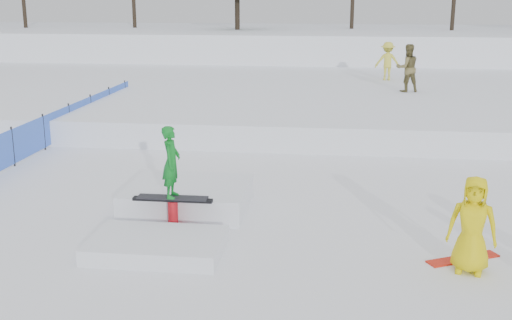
# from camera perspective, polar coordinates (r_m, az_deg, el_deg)

# --- Properties ---
(ground) EXTENTS (120.00, 120.00, 0.00)m
(ground) POSITION_cam_1_polar(r_m,az_deg,el_deg) (12.35, -3.49, -7.21)
(ground) COLOR white
(snow_berm) EXTENTS (60.00, 14.00, 2.40)m
(snow_berm) POSITION_cam_1_polar(r_m,az_deg,el_deg) (41.45, 4.23, 9.90)
(snow_berm) COLOR white
(snow_berm) RESTS_ON ground
(snow_midrise) EXTENTS (50.00, 18.00, 0.80)m
(snow_midrise) POSITION_cam_1_polar(r_m,az_deg,el_deg) (27.66, 2.62, 5.90)
(snow_midrise) COLOR white
(snow_midrise) RESTS_ON ground
(safety_fence) EXTENTS (0.05, 16.00, 1.10)m
(safety_fence) POSITION_cam_1_polar(r_m,az_deg,el_deg) (20.26, -18.34, 2.38)
(safety_fence) COLOR blue
(safety_fence) RESTS_ON ground
(walker_olive) EXTENTS (1.06, 0.92, 1.87)m
(walker_olive) POSITION_cam_1_polar(r_m,az_deg,el_deg) (26.11, 13.31, 7.96)
(walker_olive) COLOR brown
(walker_olive) RESTS_ON snow_midrise
(walker_ygreen) EXTENTS (1.09, 0.63, 1.69)m
(walker_ygreen) POSITION_cam_1_polar(r_m,az_deg,el_deg) (29.51, 11.61, 8.61)
(walker_ygreen) COLOR gold
(walker_ygreen) RESTS_ON snow_midrise
(spectator_yellow) EXTENTS (0.92, 0.71, 1.67)m
(spectator_yellow) POSITION_cam_1_polar(r_m,az_deg,el_deg) (11.34, 18.68, -5.48)
(spectator_yellow) COLOR yellow
(spectator_yellow) RESTS_ON ground
(loose_board_red) EXTENTS (1.37, 0.90, 0.03)m
(loose_board_red) POSITION_cam_1_polar(r_m,az_deg,el_deg) (12.09, 17.92, -8.35)
(loose_board_red) COLOR red
(loose_board_red) RESTS_ON ground
(jib_rail_feature) EXTENTS (2.60, 4.40, 2.11)m
(jib_rail_feature) POSITION_cam_1_polar(r_m,az_deg,el_deg) (13.43, -6.76, -4.08)
(jib_rail_feature) COLOR white
(jib_rail_feature) RESTS_ON ground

